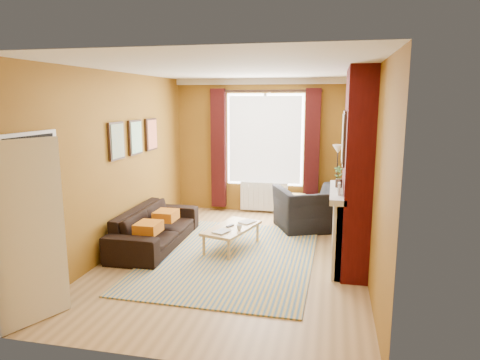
# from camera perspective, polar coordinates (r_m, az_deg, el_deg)

# --- Properties ---
(ground) EXTENTS (5.50, 5.50, 0.00)m
(ground) POSITION_cam_1_polar(r_m,az_deg,el_deg) (6.70, -0.46, -10.11)
(ground) COLOR olive
(ground) RESTS_ON ground
(room_walls) EXTENTS (3.82, 5.54, 2.83)m
(room_walls) POSITION_cam_1_polar(r_m,az_deg,el_deg) (6.50, 5.54, 1.85)
(room_walls) COLOR brown
(room_walls) RESTS_ON ground
(striped_rug) EXTENTS (2.52, 3.45, 0.02)m
(striped_rug) POSITION_cam_1_polar(r_m,az_deg,el_deg) (6.67, -1.16, -10.12)
(striped_rug) COLOR #335F8C
(striped_rug) RESTS_ON ground
(sofa) EXTENTS (0.86, 2.14, 0.62)m
(sofa) POSITION_cam_1_polar(r_m,az_deg,el_deg) (7.22, -11.20, -6.16)
(sofa) COLOR black
(sofa) RESTS_ON ground
(armchair) EXTENTS (1.53, 1.45, 0.78)m
(armchair) POSITION_cam_1_polar(r_m,az_deg,el_deg) (8.01, 9.43, -3.81)
(armchair) COLOR black
(armchair) RESTS_ON ground
(coffee_table) EXTENTS (0.83, 1.21, 0.37)m
(coffee_table) POSITION_cam_1_polar(r_m,az_deg,el_deg) (6.92, -1.09, -6.55)
(coffee_table) COLOR tan
(coffee_table) RESTS_ON ground
(wicker_stool) EXTENTS (0.44, 0.44, 0.48)m
(wicker_stool) POSITION_cam_1_polar(r_m,az_deg,el_deg) (8.79, 7.61, -3.47)
(wicker_stool) COLOR olive
(wicker_stool) RESTS_ON ground
(floor_lamp) EXTENTS (0.29, 0.29, 1.52)m
(floor_lamp) POSITION_cam_1_polar(r_m,az_deg,el_deg) (8.50, 12.87, 2.45)
(floor_lamp) COLOR black
(floor_lamp) RESTS_ON ground
(book_a) EXTENTS (0.28, 0.32, 0.02)m
(book_a) POSITION_cam_1_polar(r_m,az_deg,el_deg) (6.68, -3.16, -6.74)
(book_a) COLOR #999999
(book_a) RESTS_ON coffee_table
(book_b) EXTENTS (0.30, 0.33, 0.02)m
(book_b) POSITION_cam_1_polar(r_m,az_deg,el_deg) (7.19, 0.34, -5.46)
(book_b) COLOR #999999
(book_b) RESTS_ON coffee_table
(mug) EXTENTS (0.13, 0.13, 0.09)m
(mug) POSITION_cam_1_polar(r_m,az_deg,el_deg) (6.71, -0.10, -6.37)
(mug) COLOR #999999
(mug) RESTS_ON coffee_table
(tv_remote) EXTENTS (0.11, 0.16, 0.02)m
(tv_remote) POSITION_cam_1_polar(r_m,az_deg,el_deg) (6.91, -1.34, -6.13)
(tv_remote) COLOR #252527
(tv_remote) RESTS_ON coffee_table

